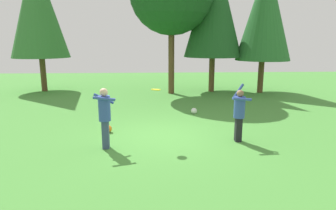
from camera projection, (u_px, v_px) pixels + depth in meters
ground_plane at (161, 137)px, 9.63m from camera, size 40.00×40.00×0.00m
person_thrower at (239, 111)px, 8.99m from camera, size 0.57×0.50×1.79m
person_catcher at (105, 113)px, 8.37m from camera, size 0.68×0.59×1.77m
frisbee at (156, 90)px, 8.60m from camera, size 0.38×0.38×0.05m
ball_orange at (108, 129)px, 10.04m from camera, size 0.25×0.25×0.25m
ball_white at (194, 111)px, 12.63m from camera, size 0.26×0.26×0.26m
tree_right at (214, 4)px, 17.22m from camera, size 3.48×3.48×8.31m
tree_far_left at (37, 6)px, 17.35m from camera, size 3.40×3.40×8.13m
tree_far_right at (265, 11)px, 16.95m from camera, size 3.18×3.18×7.60m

